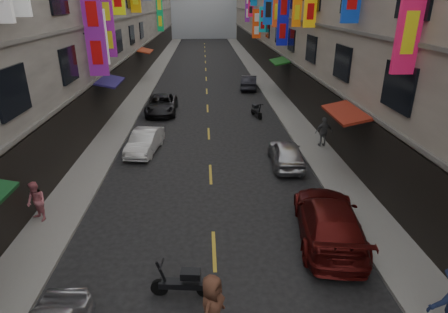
{
  "coord_description": "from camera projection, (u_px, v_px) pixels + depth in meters",
  "views": [
    {
      "loc": [
        -0.21,
        1.63,
        7.74
      ],
      "look_at": [
        0.26,
        10.65,
        3.98
      ],
      "focal_mm": 30.0,
      "sensor_mm": 36.0,
      "label": 1
    }
  ],
  "objects": [
    {
      "name": "sidewalk_left",
      "position": [
        150.0,
        79.0,
        39.89
      ],
      "size": [
        2.0,
        90.0,
        0.12
      ],
      "primitive_type": "cube",
      "color": "slate",
      "rests_on": "ground"
    },
    {
      "name": "sidewalk_right",
      "position": [
        262.0,
        78.0,
        40.47
      ],
      "size": [
        2.0,
        90.0,
        0.12
      ],
      "primitive_type": "cube",
      "color": "slate",
      "rests_on": "ground"
    },
    {
      "name": "car_left_far",
      "position": [
        162.0,
        104.0,
        27.72
      ],
      "size": [
        2.19,
        4.68,
        1.3
      ],
      "primitive_type": "imported",
      "rotation": [
        0.0,
        0.0,
        0.01
      ],
      "color": "black",
      "rests_on": "ground"
    },
    {
      "name": "pedestrian_rfar",
      "position": [
        324.0,
        132.0,
        20.97
      ],
      "size": [
        1.06,
        0.7,
        1.68
      ],
      "primitive_type": "imported",
      "rotation": [
        0.0,
        0.0,
        3.29
      ],
      "color": "#5C5C5F",
      "rests_on": "sidewalk_right"
    },
    {
      "name": "car_right_mid",
      "position": [
        286.0,
        153.0,
        18.86
      ],
      "size": [
        1.69,
        3.86,
        1.29
      ],
      "primitive_type": "imported",
      "rotation": [
        0.0,
        0.0,
        3.1
      ],
      "color": "#B3B3B8",
      "rests_on": "ground"
    },
    {
      "name": "lane_markings",
      "position": [
        206.0,
        85.0,
        37.44
      ],
      "size": [
        0.12,
        80.2,
        0.01
      ],
      "color": "gold",
      "rests_on": "ground"
    },
    {
      "name": "pedestrian_lfar",
      "position": [
        36.0,
        202.0,
        13.79
      ],
      "size": [
        0.92,
        0.87,
        1.56
      ],
      "primitive_type": "imported",
      "rotation": [
        0.0,
        0.0,
        -0.65
      ],
      "color": "#D36F7B",
      "rests_on": "sidewalk_left"
    },
    {
      "name": "scooter_crossing",
      "position": [
        183.0,
        283.0,
        10.48
      ],
      "size": [
        1.8,
        0.53,
        1.14
      ],
      "rotation": [
        0.0,
        0.0,
        1.47
      ],
      "color": "black",
      "rests_on": "ground"
    },
    {
      "name": "car_right_near",
      "position": [
        329.0,
        220.0,
        12.94
      ],
      "size": [
        2.82,
        5.38,
        1.49
      ],
      "primitive_type": "imported",
      "rotation": [
        0.0,
        0.0,
        2.99
      ],
      "color": "#540F0E",
      "rests_on": "ground"
    },
    {
      "name": "car_right_far",
      "position": [
        249.0,
        82.0,
        35.26
      ],
      "size": [
        1.93,
        4.14,
        1.31
      ],
      "primitive_type": "imported",
      "rotation": [
        0.0,
        0.0,
        3.0
      ],
      "color": "#222228",
      "rests_on": "ground"
    },
    {
      "name": "street_awnings",
      "position": [
        188.0,
        80.0,
        24.24
      ],
      "size": [
        13.99,
        35.2,
        0.41
      ],
      "color": "#12431D",
      "rests_on": "ground"
    },
    {
      "name": "pedestrian_crossing",
      "position": [
        212.0,
        308.0,
        8.98
      ],
      "size": [
        0.95,
        1.08,
        1.84
      ],
      "primitive_type": "imported",
      "rotation": [
        0.0,
        0.0,
        1.11
      ],
      "color": "#553022",
      "rests_on": "ground"
    },
    {
      "name": "car_left_mid",
      "position": [
        145.0,
        141.0,
        20.52
      ],
      "size": [
        1.83,
        3.88,
        1.23
      ],
      "primitive_type": "imported",
      "rotation": [
        0.0,
        0.0,
        -0.15
      ],
      "color": "silver",
      "rests_on": "ground"
    },
    {
      "name": "scooter_far_right",
      "position": [
        256.0,
        111.0,
        26.81
      ],
      "size": [
        0.7,
        1.77,
        1.14
      ],
      "rotation": [
        0.0,
        0.0,
        3.4
      ],
      "color": "black",
      "rests_on": "ground"
    }
  ]
}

